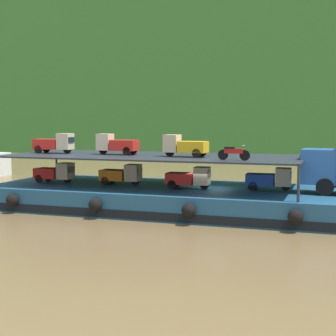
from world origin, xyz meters
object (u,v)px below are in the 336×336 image
(mini_truck_upper_fore, at_px, (185,146))
(mini_truck_upper_stern, at_px, (54,143))
(mini_truck_lower_stern, at_px, (55,172))
(mini_truck_lower_mid, at_px, (189,178))
(mini_truck_lower_aft, at_px, (122,174))
(mini_truck_upper_mid, at_px, (117,144))
(cargo_barge, at_px, (209,200))
(motorcycle_upper_port, at_px, (233,153))
(mini_truck_lower_fore, at_px, (269,179))

(mini_truck_upper_fore, bearing_deg, mini_truck_upper_stern, 176.82)
(mini_truck_lower_stern, height_order, mini_truck_lower_mid, same)
(mini_truck_lower_aft, xyz_separation_m, mini_truck_upper_mid, (-0.36, 0.03, 2.00))
(mini_truck_lower_stern, xyz_separation_m, mini_truck_upper_fore, (9.39, -0.19, 2.00))
(mini_truck_lower_aft, distance_m, mini_truck_lower_mid, 4.84)
(cargo_barge, distance_m, mini_truck_lower_aft, 6.17)
(mini_truck_upper_stern, relative_size, motorcycle_upper_port, 1.46)
(mini_truck_lower_stern, relative_size, mini_truck_lower_fore, 1.00)
(mini_truck_lower_fore, relative_size, mini_truck_upper_mid, 1.01)
(mini_truck_lower_stern, relative_size, mini_truck_upper_fore, 1.00)
(cargo_barge, relative_size, mini_truck_lower_mid, 10.24)
(mini_truck_lower_fore, bearing_deg, motorcycle_upper_port, -121.31)
(mini_truck_upper_mid, bearing_deg, cargo_barge, 0.43)
(mini_truck_lower_aft, xyz_separation_m, motorcycle_upper_port, (8.00, -2.26, 1.74))
(mini_truck_lower_stern, bearing_deg, mini_truck_upper_mid, 5.14)
(cargo_barge, distance_m, mini_truck_lower_fore, 3.99)
(mini_truck_lower_stern, xyz_separation_m, mini_truck_upper_mid, (4.47, 0.40, 2.00))
(mini_truck_upper_stern, xyz_separation_m, mini_truck_upper_fore, (9.60, -0.53, 0.00))
(mini_truck_lower_aft, distance_m, mini_truck_upper_stern, 5.43)
(mini_truck_lower_stern, height_order, mini_truck_upper_stern, mini_truck_upper_stern)
(mini_truck_upper_stern, height_order, mini_truck_upper_mid, same)
(mini_truck_lower_fore, bearing_deg, mini_truck_upper_fore, -168.07)
(mini_truck_lower_aft, xyz_separation_m, mini_truck_lower_mid, (4.82, -0.46, 0.00))
(mini_truck_lower_fore, xyz_separation_m, mini_truck_upper_fore, (-5.14, -1.09, 2.00))
(cargo_barge, relative_size, mini_truck_lower_aft, 10.38)
(mini_truck_upper_fore, bearing_deg, cargo_barge, 23.82)
(mini_truck_upper_mid, bearing_deg, mini_truck_lower_stern, -174.86)
(mini_truck_lower_stern, distance_m, mini_truck_upper_mid, 4.92)
(mini_truck_lower_fore, bearing_deg, mini_truck_upper_mid, -177.19)
(mini_truck_upper_mid, distance_m, motorcycle_upper_port, 8.67)
(mini_truck_upper_fore, bearing_deg, mini_truck_lower_aft, 172.98)
(mini_truck_lower_fore, distance_m, motorcycle_upper_port, 3.70)
(mini_truck_lower_stern, height_order, mini_truck_lower_aft, same)
(cargo_barge, xyz_separation_m, mini_truck_upper_fore, (-1.45, -0.64, 3.44))
(mini_truck_lower_mid, relative_size, mini_truck_lower_fore, 1.00)
(cargo_barge, xyz_separation_m, mini_truck_upper_mid, (-6.37, -0.05, 3.44))
(mini_truck_upper_stern, height_order, motorcycle_upper_port, mini_truck_upper_stern)
(mini_truck_lower_stern, xyz_separation_m, mini_truck_lower_aft, (4.84, 0.37, 0.00))
(mini_truck_lower_stern, bearing_deg, mini_truck_upper_stern, 121.65)
(cargo_barge, relative_size, mini_truck_upper_mid, 10.38)
(mini_truck_upper_mid, bearing_deg, mini_truck_upper_stern, -179.29)
(mini_truck_lower_stern, bearing_deg, mini_truck_lower_aft, 4.39)
(motorcycle_upper_port, bearing_deg, cargo_barge, 130.40)
(mini_truck_upper_stern, xyz_separation_m, motorcycle_upper_port, (13.05, -2.24, -0.26))
(mini_truck_lower_fore, bearing_deg, mini_truck_lower_stern, -176.47)
(mini_truck_upper_stern, relative_size, mini_truck_upper_mid, 1.01)
(mini_truck_lower_mid, height_order, motorcycle_upper_port, motorcycle_upper_port)
(mini_truck_lower_aft, relative_size, mini_truck_lower_fore, 0.99)
(mini_truck_lower_aft, relative_size, mini_truck_lower_mid, 0.99)
(mini_truck_upper_stern, bearing_deg, mini_truck_upper_fore, -3.18)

